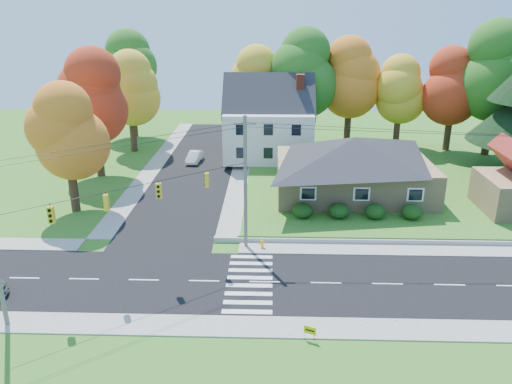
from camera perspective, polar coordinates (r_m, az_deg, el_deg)
ground at (r=33.23m, az=1.00°, el=-10.25°), size 120.00×120.00×0.00m
road_main at (r=33.22m, az=1.00°, el=-10.24°), size 90.00×8.00×0.02m
road_cross at (r=57.80m, az=-6.57°, el=3.05°), size 8.00×44.00×0.02m
sidewalk_north at (r=37.61m, az=1.12°, el=-6.36°), size 90.00×2.00×0.08m
sidewalk_south at (r=29.00m, az=0.85°, el=-15.17°), size 90.00×2.00×0.08m
lawn at (r=53.88m, az=15.32°, el=1.45°), size 30.00×30.00×0.50m
ranch_house at (r=47.31m, az=11.07°, el=3.08°), size 14.60×10.60×5.40m
colonial_house at (r=57.99m, az=1.49°, el=7.90°), size 10.40×8.40×9.60m
hedge_row at (r=42.16m, az=11.47°, el=-2.14°), size 10.70×1.70×1.27m
traffic_infrastructure at (r=32.22m, az=0.83°, el=-1.09°), size 38.10×10.66×10.00m
tree_lot_0 at (r=63.31m, az=-0.33°, el=12.35°), size 6.72×6.72×12.51m
tree_lot_1 at (r=62.22m, az=5.32°, el=13.35°), size 7.84×7.84×14.60m
tree_lot_2 at (r=63.92m, az=10.76°, el=12.68°), size 7.28×7.28×13.56m
tree_lot_3 at (r=64.30m, az=16.20°, el=11.11°), size 6.16×6.16×11.47m
tree_lot_4 at (r=65.00m, az=21.69°, el=11.18°), size 6.72×6.72×12.51m
tree_lot_5 at (r=64.39m, az=25.92°, el=12.30°), size 8.40×8.40×15.64m
tree_west_0 at (r=45.26m, az=-20.90°, el=6.46°), size 6.16×6.16×11.47m
tree_west_1 at (r=54.54m, az=-18.16°, el=10.30°), size 7.28×7.28×13.56m
tree_west_2 at (r=63.75m, az=-14.28°, el=11.35°), size 6.72×6.72×12.51m
tree_west_3 at (r=71.77m, az=-14.22°, el=13.32°), size 7.84×7.84×14.60m
white_car at (r=58.93m, az=-7.06°, el=4.00°), size 1.68×3.89×1.25m
fire_hydrant at (r=37.42m, az=0.71°, el=-6.00°), size 0.40×0.31×0.70m
yard_sign at (r=27.89m, az=6.18°, el=-15.47°), size 0.64×0.31×0.86m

